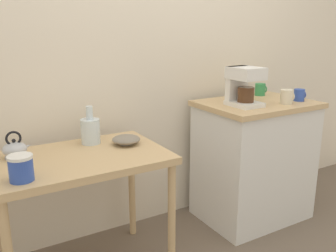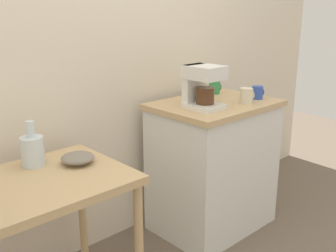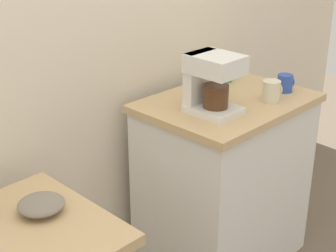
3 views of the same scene
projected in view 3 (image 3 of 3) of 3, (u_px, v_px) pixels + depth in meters
The scene contains 6 objects.
kitchen_counter at pixel (224, 182), 2.56m from camera, with size 0.79×0.58×0.89m.
bowl_stoneware at pixel (41, 205), 1.77m from camera, with size 0.16×0.16×0.05m.
coffee_maker at pixel (211, 81), 2.19m from camera, with size 0.18×0.22×0.26m.
mug_tall_green at pixel (225, 73), 2.61m from camera, with size 0.09×0.08×0.09m.
mug_blue at pixel (285, 83), 2.47m from camera, with size 0.08×0.07×0.09m.
mug_small_cream at pixel (271, 91), 2.34m from camera, with size 0.09×0.08×0.10m.
Camera 3 is at (-1.13, -1.33, 1.71)m, focal length 54.69 mm.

